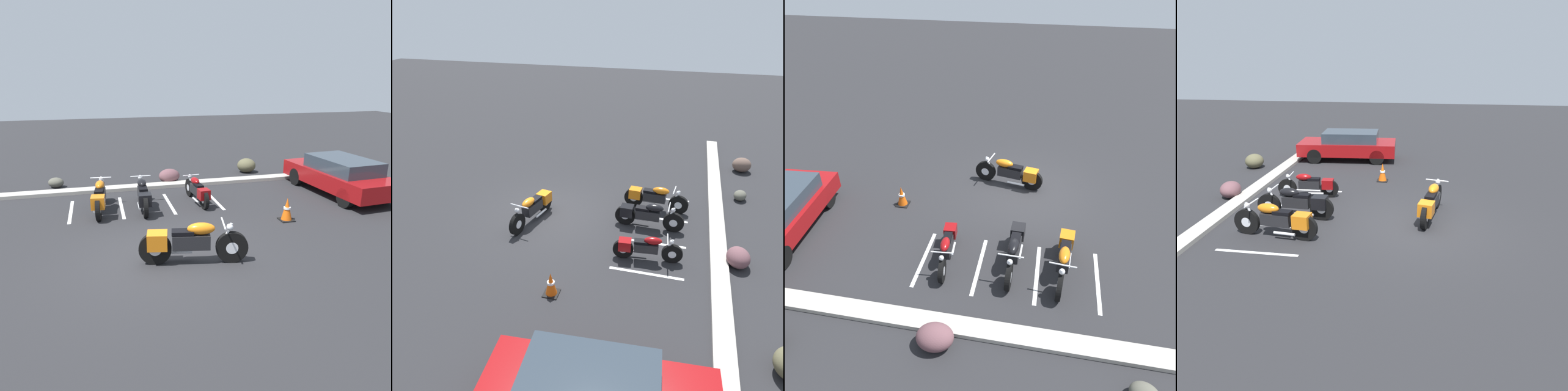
# 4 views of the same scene
# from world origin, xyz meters

# --- Properties ---
(ground) EXTENTS (60.00, 60.00, 0.00)m
(ground) POSITION_xyz_m (0.00, 0.00, 0.00)
(ground) COLOR #262628
(motorcycle_orange_featured) EXTENTS (2.40, 0.86, 0.95)m
(motorcycle_orange_featured) POSITION_xyz_m (0.51, -0.38, 0.51)
(motorcycle_orange_featured) COLOR black
(motorcycle_orange_featured) RESTS_ON ground
(parked_bike_0) EXTENTS (0.66, 2.32, 0.91)m
(parked_bike_0) POSITION_xyz_m (-1.30, 3.48, 0.48)
(parked_bike_0) COLOR black
(parked_bike_0) RESTS_ON ground
(parked_bike_1) EXTENTS (0.64, 2.30, 0.90)m
(parked_bike_1) POSITION_xyz_m (-0.01, 3.39, 0.48)
(parked_bike_1) COLOR black
(parked_bike_1) RESTS_ON ground
(parked_bike_2) EXTENTS (0.57, 2.03, 0.80)m
(parked_bike_2) POSITION_xyz_m (1.78, 3.57, 0.42)
(parked_bike_2) COLOR black
(parked_bike_2) RESTS_ON ground
(concrete_curb) EXTENTS (18.00, 0.50, 0.12)m
(concrete_curb) POSITION_xyz_m (0.00, 5.74, 0.06)
(concrete_curb) COLOR #A8A399
(concrete_curb) RESTS_ON ground
(landscape_rock_0) EXTENTS (0.88, 0.74, 0.54)m
(landscape_rock_0) POSITION_xyz_m (1.35, 6.24, 0.27)
(landscape_rock_0) COLOR brown
(landscape_rock_0) RESTS_ON ground
(landscape_rock_1) EXTENTS (0.91, 0.94, 0.61)m
(landscape_rock_1) POSITION_xyz_m (-5.65, 6.91, 0.31)
(landscape_rock_1) COLOR brown
(landscape_rock_1) RESTS_ON ground
(landscape_rock_2) EXTENTS (0.67, 0.59, 0.37)m
(landscape_rock_2) POSITION_xyz_m (-2.85, 6.64, 0.19)
(landscape_rock_2) COLOR #565549
(landscape_rock_2) RESTS_ON ground
(traffic_cone) EXTENTS (0.40, 0.40, 0.68)m
(traffic_cone) POSITION_xyz_m (3.87, 1.44, 0.32)
(traffic_cone) COLOR black
(traffic_cone) RESTS_ON ground
(stall_line_0) EXTENTS (0.10, 2.10, 0.00)m
(stall_line_0) POSITION_xyz_m (-2.20, 3.74, 0.00)
(stall_line_0) COLOR white
(stall_line_0) RESTS_ON ground
(stall_line_1) EXTENTS (0.10, 2.10, 0.00)m
(stall_line_1) POSITION_xyz_m (-0.66, 3.74, 0.00)
(stall_line_1) COLOR white
(stall_line_1) RESTS_ON ground
(stall_line_2) EXTENTS (0.10, 2.10, 0.00)m
(stall_line_2) POSITION_xyz_m (0.88, 3.74, 0.00)
(stall_line_2) COLOR white
(stall_line_2) RESTS_ON ground
(stall_line_3) EXTENTS (0.10, 2.10, 0.00)m
(stall_line_3) POSITION_xyz_m (2.41, 3.74, 0.00)
(stall_line_3) COLOR white
(stall_line_3) RESTS_ON ground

